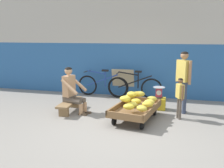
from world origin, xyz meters
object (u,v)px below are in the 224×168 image
object	(u,v)px
low_bench	(70,104)
customer_adult	(183,75)
vendor_seated	(72,90)
weighing_scale	(159,92)
bicycle_near_left	(102,85)
bicycle_far_left	(135,87)
banana_cart	(136,110)
customer_child	(180,94)
sign_board	(123,82)
plastic_crate	(159,103)

from	to	relation	value
low_bench	customer_adult	world-z (taller)	customer_adult
vendor_seated	weighing_scale	bearing A→B (deg)	21.18
bicycle_near_left	bicycle_far_left	distance (m)	1.03
banana_cart	bicycle_near_left	size ratio (longest dim) A/B	0.94
bicycle_far_left	vendor_seated	bearing A→B (deg)	-125.78
low_bench	weighing_scale	bearing A→B (deg)	19.97
vendor_seated	customer_child	distance (m)	2.60
bicycle_far_left	sign_board	distance (m)	0.47
bicycle_near_left	customer_child	distance (m)	2.87
weighing_scale	sign_board	distance (m)	1.70
plastic_crate	sign_board	bearing A→B (deg)	135.20
banana_cart	bicycle_near_left	bearing A→B (deg)	125.40
weighing_scale	customer_child	bearing A→B (deg)	-52.35
vendor_seated	plastic_crate	xyz separation A→B (m)	(2.08, 0.81, -0.42)
plastic_crate	banana_cart	bearing A→B (deg)	-114.47
customer_child	banana_cart	bearing A→B (deg)	-161.79
plastic_crate	customer_adult	distance (m)	1.01
banana_cart	weighing_scale	distance (m)	1.10
banana_cart	vendor_seated	size ratio (longest dim) A/B	1.37
plastic_crate	weighing_scale	bearing A→B (deg)	-90.00
low_bench	customer_child	world-z (taller)	customer_child
bicycle_near_left	customer_child	xyz separation A→B (m)	(2.35, -1.63, 0.24)
sign_board	banana_cart	bearing A→B (deg)	-70.88
low_bench	vendor_seated	distance (m)	0.38
low_bench	vendor_seated	bearing A→B (deg)	-12.63
banana_cart	low_bench	size ratio (longest dim) A/B	1.40
plastic_crate	customer_child	size ratio (longest dim) A/B	0.37
low_bench	bicycle_near_left	distance (m)	1.79
plastic_crate	bicycle_near_left	distance (m)	2.08
weighing_scale	sign_board	bearing A→B (deg)	135.17
banana_cart	weighing_scale	xyz separation A→B (m)	(0.45, 0.98, 0.21)
vendor_seated	customer_adult	world-z (taller)	customer_adult
customer_adult	customer_child	xyz separation A→B (m)	(-0.07, -0.49, -0.36)
banana_cart	vendor_seated	xyz separation A→B (m)	(-1.64, 0.18, 0.33)
low_bench	bicycle_far_left	world-z (taller)	bicycle_far_left
low_bench	weighing_scale	distance (m)	2.32
weighing_scale	customer_child	xyz separation A→B (m)	(0.51, -0.67, 0.14)
low_bench	customer_child	size ratio (longest dim) A/B	1.16
plastic_crate	customer_adult	size ratio (longest dim) A/B	0.24
weighing_scale	customer_adult	bearing A→B (deg)	-16.43
customer_adult	bicycle_far_left	bearing A→B (deg)	140.41
bicycle_far_left	low_bench	bearing A→B (deg)	-127.85
weighing_scale	bicycle_far_left	bearing A→B (deg)	129.45
customer_adult	vendor_seated	bearing A→B (deg)	-166.61
low_bench	vendor_seated	world-z (taller)	vendor_seated
banana_cart	low_bench	bearing A→B (deg)	173.51
bicycle_far_left	bicycle_near_left	bearing A→B (deg)	-179.56
low_bench	customer_adult	size ratio (longest dim) A/B	0.73
bicycle_near_left	low_bench	bearing A→B (deg)	-100.85
customer_child	bicycle_near_left	bearing A→B (deg)	145.20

